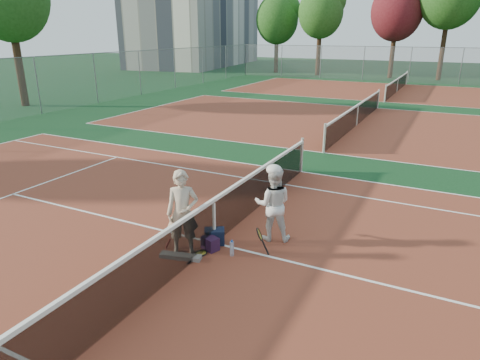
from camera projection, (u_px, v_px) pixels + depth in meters
name	position (u px, v px, depth m)	size (l,w,h in m)	color
ground	(215.00, 243.00, 9.02)	(130.00, 130.00, 0.00)	#0E3417
court_main	(215.00, 243.00, 9.02)	(23.77, 10.97, 0.01)	brown
court_far_a	(356.00, 125.00, 20.39)	(23.77, 10.97, 0.01)	brown
court_far_b	(397.00, 92.00, 31.77)	(23.77, 10.97, 0.01)	brown
net_main	(214.00, 221.00, 8.85)	(0.10, 10.98, 1.02)	black
net_far_a	(357.00, 115.00, 20.23)	(0.10, 10.98, 1.02)	black
net_far_b	(397.00, 85.00, 31.60)	(0.10, 10.98, 1.02)	black
fence_back	(410.00, 65.00, 37.18)	(32.00, 0.06, 3.00)	slate
fence_left	(2.00, 90.00, 21.05)	(54.50, 0.06, 3.00)	slate
apartment_block	(197.00, 5.00, 55.59)	(10.00, 22.00, 15.00)	beige
player_a	(183.00, 213.00, 8.37)	(0.63, 0.42, 1.74)	#B5A38C
player_b	(273.00, 204.00, 8.97)	(0.78, 0.61, 1.60)	silver
racket_red	(175.00, 235.00, 8.79)	(0.30, 0.27, 0.55)	maroon
racket_black_held	(259.00, 242.00, 8.49)	(0.27, 0.27, 0.56)	black
racket_spare	(201.00, 253.00, 8.59)	(0.60, 0.27, 0.03)	black
sports_bag_navy	(214.00, 236.00, 8.96)	(0.42, 0.29, 0.33)	black
sports_bag_purple	(210.00, 243.00, 8.72)	(0.34, 0.24, 0.28)	#27102C
net_cover_canvas	(181.00, 256.00, 8.41)	(0.83, 0.19, 0.09)	slate
water_bottle	(232.00, 249.00, 8.48)	(0.09, 0.09, 0.30)	#C8E3FD
tree_back_0	(277.00, 20.00, 45.31)	(4.47, 4.47, 8.05)	#382314
tree_back_1	(321.00, 12.00, 42.11)	(4.40, 4.40, 8.60)	#382314
tree_back_maroon	(397.00, 12.00, 39.53)	(4.69, 4.69, 8.74)	#382314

